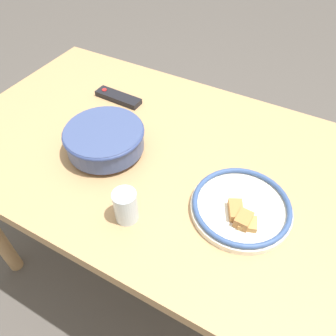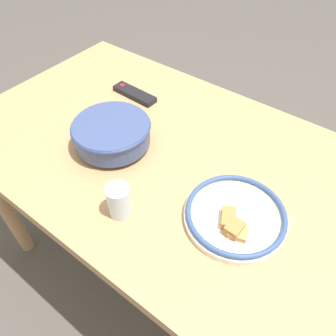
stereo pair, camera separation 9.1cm
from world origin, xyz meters
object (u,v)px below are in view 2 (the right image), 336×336
object	(u,v)px
noodle_bowl	(112,133)
tv_remote	(134,94)
food_plate	(235,216)
drinking_glass	(119,201)

from	to	relation	value
noodle_bowl	tv_remote	world-z (taller)	noodle_bowl
food_plate	tv_remote	distance (m)	0.63
tv_remote	drinking_glass	bearing A→B (deg)	-141.02
noodle_bowl	food_plate	bearing A→B (deg)	-2.42
noodle_bowl	drinking_glass	world-z (taller)	drinking_glass
tv_remote	drinking_glass	size ratio (longest dim) A/B	1.92
food_plate	noodle_bowl	bearing A→B (deg)	177.58
food_plate	drinking_glass	bearing A→B (deg)	-147.70
noodle_bowl	food_plate	distance (m)	0.45
food_plate	drinking_glass	xyz separation A→B (m)	(-0.25, -0.16, 0.03)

